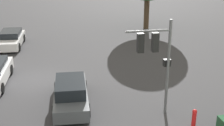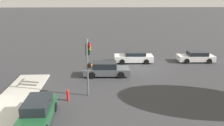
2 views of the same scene
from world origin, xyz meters
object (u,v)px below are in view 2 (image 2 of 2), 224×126
crossing_car_1 (196,57)px  fire_hydrant (68,95)px  crossing_car_2 (134,57)px  parked_car_0 (38,112)px  crossing_car_0 (106,69)px  traffic_signal (88,55)px

crossing_car_1 → fire_hydrant: bearing=36.9°
crossing_car_1 → crossing_car_2: bearing=1.3°
crossing_car_2 → parked_car_0: parked_car_0 is taller
crossing_car_1 → fire_hydrant: size_ratio=4.91×
parked_car_0 → crossing_car_0: bearing=150.9°
fire_hydrant → parked_car_0: bearing=63.9°
parked_car_0 → crossing_car_2: bearing=147.4°
crossing_car_0 → fire_hydrant: (3.10, 5.52, -0.20)m
traffic_signal → crossing_car_1: size_ratio=1.06×
crossing_car_2 → parked_car_0: (8.16, 13.21, 0.06)m
traffic_signal → crossing_car_0: size_ratio=1.01×
crossing_car_0 → parked_car_0: size_ratio=1.01×
crossing_car_1 → crossing_car_0: bearing=23.9°
crossing_car_1 → traffic_signal: bearing=35.6°
traffic_signal → parked_car_0: 6.08m
crossing_car_1 → parked_car_0: (15.99, 13.10, 0.09)m
crossing_car_1 → parked_car_0: bearing=41.5°
crossing_car_0 → fire_hydrant: crossing_car_0 is taller
traffic_signal → parked_car_0: bearing=-124.6°
crossing_car_0 → crossing_car_2: 5.87m
crossing_car_0 → fire_hydrant: bearing=-117.8°
crossing_car_2 → fire_hydrant: crossing_car_2 is taller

